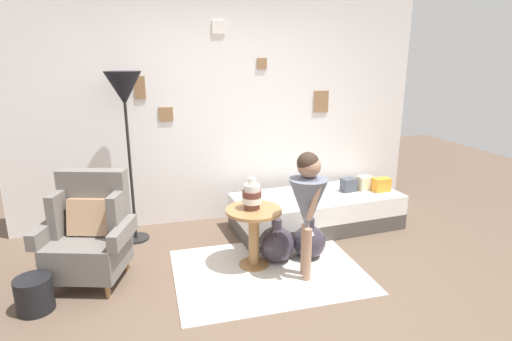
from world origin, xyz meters
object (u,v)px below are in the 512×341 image
(side_table, at_px, (254,226))
(demijohn_far, at_px, (309,241))
(armchair, at_px, (90,233))
(demijohn_near, at_px, (276,244))
(daybed, at_px, (317,211))
(book_on_daybed, at_px, (305,194))
(magazine_basket, at_px, (34,294))
(person_child, at_px, (308,199))
(vase_striped, at_px, (252,196))
(floor_lamp, at_px, (124,96))

(side_table, height_order, demijohn_far, side_table)
(armchair, bearing_deg, side_table, -6.15)
(armchair, distance_m, demijohn_near, 1.71)
(armchair, xyz_separation_m, demijohn_far, (2.02, -0.13, -0.27))
(daybed, height_order, demijohn_near, demijohn_near)
(book_on_daybed, height_order, magazine_basket, book_on_daybed)
(person_child, height_order, book_on_daybed, person_child)
(person_child, bearing_deg, armchair, 165.06)
(vase_striped, relative_size, demijohn_near, 0.67)
(daybed, relative_size, demijohn_far, 4.74)
(book_on_daybed, xyz_separation_m, demijohn_near, (-0.57, -0.69, -0.24))
(armchair, relative_size, side_table, 1.68)
(side_table, relative_size, person_child, 0.49)
(vase_striped, bearing_deg, book_on_daybed, 41.10)
(daybed, bearing_deg, demijohn_far, -118.70)
(armchair, height_order, demijohn_near, armchair)
(floor_lamp, distance_m, person_child, 2.09)
(demijohn_far, bearing_deg, book_on_daybed, 71.79)
(daybed, height_order, vase_striped, vase_striped)
(person_child, distance_m, demijohn_near, 0.70)
(floor_lamp, bearing_deg, side_table, -39.78)
(side_table, bearing_deg, magazine_basket, -172.42)
(floor_lamp, height_order, book_on_daybed, floor_lamp)
(demijohn_near, distance_m, demijohn_far, 0.34)
(vase_striped, bearing_deg, demijohn_near, 5.13)
(side_table, relative_size, magazine_basket, 2.06)
(demijohn_far, bearing_deg, daybed, 61.30)
(demijohn_near, bearing_deg, vase_striped, -174.87)
(daybed, height_order, demijohn_far, demijohn_far)
(vase_striped, height_order, book_on_daybed, vase_striped)
(book_on_daybed, xyz_separation_m, demijohn_far, (-0.23, -0.70, -0.25))
(armchair, height_order, side_table, armchair)
(floor_lamp, bearing_deg, person_child, -39.99)
(book_on_daybed, bearing_deg, magazine_basket, -159.87)
(vase_striped, xyz_separation_m, person_child, (0.41, -0.35, 0.05))
(demijohn_near, relative_size, magazine_basket, 1.56)
(demijohn_near, bearing_deg, floor_lamp, 146.60)
(armchair, distance_m, book_on_daybed, 2.32)
(armchair, bearing_deg, book_on_daybed, 14.17)
(side_table, distance_m, floor_lamp, 1.82)
(daybed, bearing_deg, demijohn_near, -136.86)
(daybed, distance_m, side_table, 1.18)
(vase_striped, bearing_deg, magazine_basket, -171.98)
(side_table, distance_m, person_child, 0.62)
(person_child, xyz_separation_m, demijohn_far, (0.18, 0.36, -0.58))
(side_table, xyz_separation_m, person_child, (0.39, -0.33, 0.34))
(daybed, distance_m, magazine_basket, 2.93)
(armchair, xyz_separation_m, demijohn_near, (1.68, -0.12, -0.26))
(side_table, height_order, floor_lamp, floor_lamp)
(daybed, xyz_separation_m, demijohn_far, (-0.37, -0.67, -0.03))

